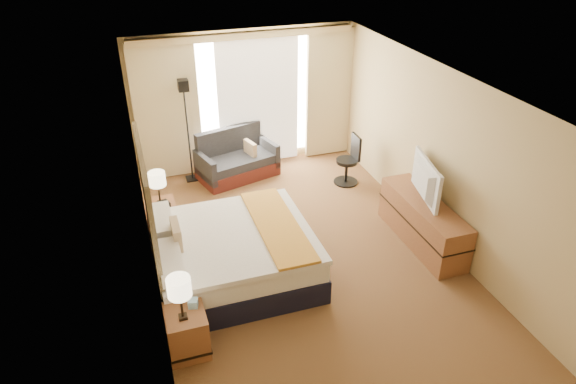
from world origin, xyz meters
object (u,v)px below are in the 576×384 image
object	(u,v)px
media_dresser	(423,222)
desk_chair	(349,162)
loveseat	(237,162)
lamp_right	(157,180)
television	(419,180)
lamp_left	(179,288)
bed	(233,254)
nightstand_right	(162,219)
nightstand_left	(187,331)
floor_lamp	(186,111)

from	to	relation	value
media_dresser	desk_chair	size ratio (longest dim) A/B	1.95
loveseat	lamp_right	xyz separation A→B (m)	(-1.54, -1.53, 0.66)
media_dresser	television	world-z (taller)	television
loveseat	lamp_left	xyz separation A→B (m)	(-1.57, -4.11, 0.68)
bed	television	bearing A→B (deg)	1.73
bed	desk_chair	xyz separation A→B (m)	(2.63, 2.01, 0.04)
nightstand_right	lamp_right	bearing A→B (deg)	56.18
lamp_left	television	size ratio (longest dim) A/B	0.53
media_dresser	loveseat	xyz separation A→B (m)	(-2.15, 3.00, -0.06)
nightstand_left	loveseat	distance (m)	4.33
bed	lamp_right	world-z (taller)	lamp_right
nightstand_left	nightstand_right	world-z (taller)	same
nightstand_left	media_dresser	size ratio (longest dim) A/B	0.31
loveseat	lamp_left	world-z (taller)	lamp_left
floor_lamp	lamp_left	bearing A→B (deg)	-99.97
nightstand_left	nightstand_right	xyz separation A→B (m)	(0.00, 2.50, 0.00)
media_dresser	desk_chair	bearing A→B (deg)	97.05
nightstand_right	media_dresser	xyz separation A→B (m)	(3.70, -1.45, 0.07)
nightstand_left	media_dresser	distance (m)	3.85
floor_lamp	bed	bearing A→B (deg)	-88.32
lamp_left	lamp_right	bearing A→B (deg)	89.25
loveseat	television	bearing A→B (deg)	-69.23
floor_lamp	desk_chair	distance (m)	3.06
lamp_right	television	world-z (taller)	television
nightstand_left	media_dresser	world-z (taller)	media_dresser
nightstand_left	floor_lamp	bearing A→B (deg)	80.22
floor_lamp	lamp_left	distance (m)	4.32
loveseat	bed	bearing A→B (deg)	-120.12
bed	television	xyz separation A→B (m)	(2.84, 0.09, 0.63)
media_dresser	bed	size ratio (longest dim) A/B	0.86
loveseat	nightstand_right	bearing A→B (deg)	-150.92
media_dresser	lamp_right	distance (m)	4.02
nightstand_left	lamp_right	size ratio (longest dim) A/B	1.04
loveseat	desk_chair	bearing A→B (deg)	-41.24
television	lamp_left	bearing A→B (deg)	122.01
media_dresser	loveseat	world-z (taller)	loveseat
loveseat	lamp_right	size ratio (longest dim) A/B	2.99
media_dresser	floor_lamp	xyz separation A→B (m)	(-2.98, 3.13, 1.00)
lamp_right	media_dresser	bearing A→B (deg)	-21.61
lamp_right	floor_lamp	bearing A→B (deg)	66.83
nightstand_right	bed	xyz separation A→B (m)	(0.81, -1.37, 0.10)
media_dresser	floor_lamp	distance (m)	4.43
media_dresser	nightstand_right	bearing A→B (deg)	158.60
nightstand_left	television	bearing A→B (deg)	18.49
lamp_left	nightstand_right	bearing A→B (deg)	89.43
bed	floor_lamp	size ratio (longest dim) A/B	1.09
nightstand_left	floor_lamp	distance (m)	4.37
media_dresser	nightstand_left	bearing A→B (deg)	-164.16
loveseat	lamp_right	bearing A→B (deg)	-151.00
bed	nightstand_left	bearing A→B (deg)	-125.48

